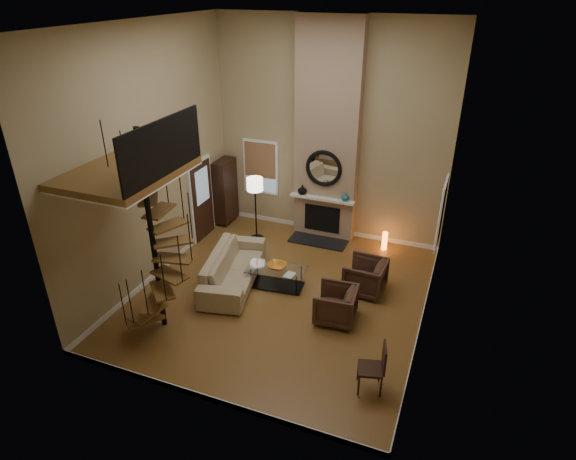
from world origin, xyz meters
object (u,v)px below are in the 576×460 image
at_px(accent_lamp, 385,241).
at_px(armchair_far, 339,305).
at_px(hutch, 225,191).
at_px(armchair_near, 369,278).
at_px(sofa, 233,267).
at_px(coffee_table, 276,275).
at_px(floor_lamp, 255,189).
at_px(side_chair, 376,365).

bearing_deg(accent_lamp, armchair_far, -95.02).
height_order(hutch, armchair_near, hutch).
relative_size(sofa, accent_lamp, 5.21).
relative_size(armchair_near, coffee_table, 0.63).
height_order(armchair_near, accent_lamp, armchair_near).
relative_size(floor_lamp, accent_lamp, 3.58).
bearing_deg(armchair_far, sofa, -104.71).
relative_size(hutch, floor_lamp, 1.02).
relative_size(sofa, armchair_near, 2.91).
distance_m(armchair_near, armchair_far, 1.25).
xyz_separation_m(armchair_far, floor_lamp, (-3.00, 2.56, 1.06)).
distance_m(armchair_near, coffee_table, 2.04).
bearing_deg(armchair_far, floor_lamp, -135.14).
relative_size(hutch, accent_lamp, 3.66).
relative_size(hutch, armchair_near, 2.04).
bearing_deg(side_chair, floor_lamp, 134.43).
bearing_deg(accent_lamp, armchair_near, -89.01).
bearing_deg(armchair_far, coffee_table, -116.82).
xyz_separation_m(hutch, armchair_far, (4.20, -3.18, -0.60)).
distance_m(sofa, floor_lamp, 2.36).
distance_m(hutch, floor_lamp, 1.43).
height_order(sofa, floor_lamp, floor_lamp).
bearing_deg(armchair_near, accent_lamp, -176.34).
distance_m(sofa, accent_lamp, 3.99).
distance_m(accent_lamp, side_chair, 4.87).
relative_size(hutch, sofa, 0.70).
bearing_deg(armchair_near, armchair_far, -11.89).
bearing_deg(accent_lamp, sofa, -136.67).
relative_size(armchair_far, coffee_table, 0.59).
bearing_deg(side_chair, accent_lamp, 99.40).
xyz_separation_m(coffee_table, accent_lamp, (1.93, 2.53, -0.03)).
bearing_deg(armchair_far, hutch, -131.74).
xyz_separation_m(sofa, armchair_near, (2.93, 0.75, -0.04)).
bearing_deg(side_chair, coffee_table, 140.18).
relative_size(armchair_near, side_chair, 0.94).
xyz_separation_m(armchair_far, coffee_table, (-1.65, 0.67, -0.07)).
bearing_deg(coffee_table, armchair_near, 15.53).
xyz_separation_m(sofa, floor_lamp, (-0.39, 2.10, 1.02)).
height_order(sofa, coffee_table, sofa).
distance_m(coffee_table, floor_lamp, 2.59).
relative_size(hutch, side_chair, 1.91).
relative_size(coffee_table, accent_lamp, 2.85).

